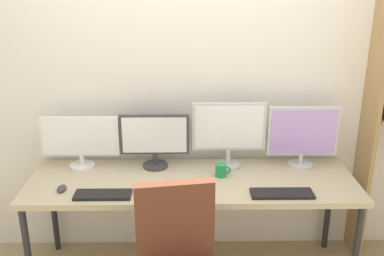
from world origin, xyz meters
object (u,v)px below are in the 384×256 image
Objects in this scene: monitor_center_left at (155,138)px; monitor_center_right at (229,131)px; monitor_far_left at (80,140)px; desk at (192,186)px; keyboard_left at (103,195)px; monitor_far_right at (303,135)px; computer_mouse at (62,188)px; keyboard_right at (282,194)px; coffee_mug at (221,170)px.

monitor_center_right is (0.52, 0.00, 0.05)m from monitor_center_left.
monitor_far_left is 0.52m from monitor_center_left.
desk is 6.24× the size of keyboard_left.
monitor_center_left is 0.95× the size of monitor_center_right.
monitor_far_right is at bearing 0.00° from monitor_center_left.
desk is 4.43× the size of monitor_far_right.
monitor_center_right is 1.18m from computer_mouse.
monitor_center_left is at bearing -0.00° from monitor_far_left.
monitor_center_left reaches higher than monitor_far_left.
keyboard_left is 1.12m from keyboard_right.
keyboard_left is at bearing -15.64° from computer_mouse.
desk is 20.83× the size of coffee_mug.
monitor_far_left is 1.06× the size of monitor_center_right.
monitor_center_right reaches higher than computer_mouse.
monitor_center_left is at bearing -179.99° from monitor_center_right.
monitor_center_right is 0.52m from monitor_far_right.
monitor_center_right is at bearing 0.00° from monitor_far_left.
coffee_mug is (-0.58, -0.17, -0.19)m from monitor_far_right.
keyboard_right is 4.08× the size of computer_mouse.
computer_mouse is 1.06m from coffee_mug.
coffee_mug reaches higher than keyboard_left.
keyboard_right is (-0.22, -0.44, -0.23)m from monitor_far_right.
monitor_far_left reaches higher than desk.
monitor_center_right reaches higher than keyboard_right.
monitor_center_left reaches higher than keyboard_left.
monitor_far_right is 1.41× the size of keyboard_left.
monitor_center_right reaches higher than monitor_far_right.
coffee_mug is at bearing 10.90° from computer_mouse.
monitor_far_right is 1.43m from keyboard_left.
coffee_mug is at bearing 142.47° from keyboard_right.
monitor_center_left is 0.96m from keyboard_right.
keyboard_left is (-1.34, -0.44, -0.23)m from monitor_far_right.
keyboard_left is 0.29m from computer_mouse.
monitor_center_left is 1.25× the size of keyboard_right.
coffee_mug is at bearing -164.20° from monitor_far_right.
computer_mouse is (-0.05, -0.36, -0.19)m from monitor_far_left.
monitor_far_left is at bearing 116.88° from keyboard_left.
monitor_far_left is at bearing -180.00° from monitor_center_right.
keyboard_right is (0.56, -0.23, 0.06)m from desk.
monitor_center_right is 0.29m from coffee_mug.
monitor_far_right is 4.70× the size of coffee_mug.
monitor_center_left is 0.53m from monitor_center_right.
monitor_far_left is 0.53m from keyboard_left.
desk is 5.64× the size of keyboard_right.
desk is 4.04× the size of monitor_far_left.
monitor_center_right reaches higher than desk.
coffee_mug is (0.76, 0.28, 0.04)m from keyboard_left.
monitor_far_right is (0.78, 0.21, 0.29)m from desk.
desk is 0.86m from monitor_far_right.
monitor_center_right is 4.85× the size of coffee_mug.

